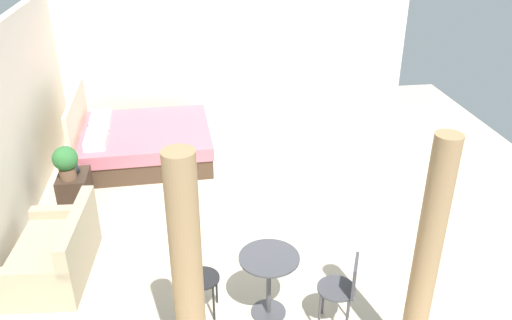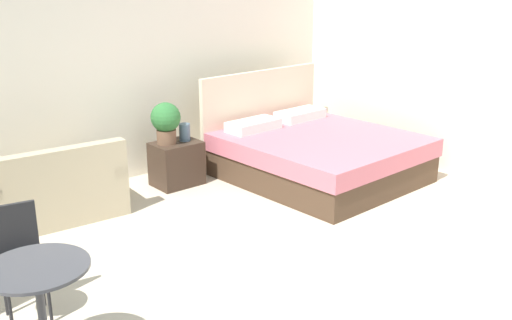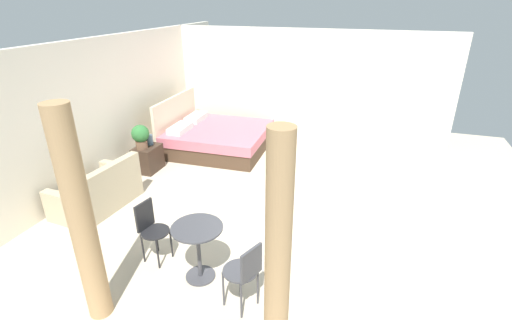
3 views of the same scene
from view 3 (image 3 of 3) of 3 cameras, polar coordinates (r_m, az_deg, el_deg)
The scene contains 13 objects.
ground_plane at distance 6.32m, azimuth 1.71°, elevation -6.15°, with size 9.34×9.37×0.02m, color beige.
wall_back at distance 7.30m, azimuth -23.07°, elevation 7.07°, with size 9.34×0.12×2.54m, color silver.
wall_right at distance 8.76m, azimuth 7.87°, elevation 11.33°, with size 0.12×6.37×2.54m, color silver.
bed at distance 8.25m, azimuth -6.27°, elevation 3.50°, with size 1.96×2.16×1.16m.
couch at distance 6.48m, azimuth -23.36°, elevation -4.68°, with size 1.38×0.89×0.78m.
nightstand at distance 7.53m, azimuth -16.45°, elevation 0.24°, with size 0.53×0.40×0.50m.
potted_plant at distance 7.29m, azimuth -17.54°, elevation 3.67°, with size 0.33×0.33×0.47m.
vase at distance 7.49m, azimuth -16.22°, elevation 3.04°, with size 0.12×0.12×0.20m.
balcony_table at distance 4.50m, azimuth -9.00°, elevation -12.63°, with size 0.61×0.61×0.73m.
cafe_chair_near_window at distance 4.93m, azimuth -16.10°, elevation -9.83°, with size 0.42×0.42×0.82m.
cafe_chair_near_couch at distance 4.05m, azimuth -1.70°, elevation -16.76°, with size 0.50×0.50×0.84m.
curtain_left at distance 3.11m, azimuth 3.39°, elevation -15.72°, with size 0.22×0.22×2.36m.
curtain_right at distance 3.99m, azimuth -25.56°, elevation -8.54°, with size 0.25×0.25×2.36m.
Camera 3 is at (-5.24, -1.52, 3.17)m, focal length 25.71 mm.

